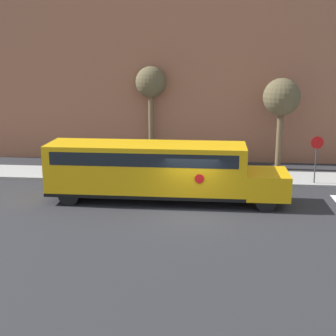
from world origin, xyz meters
TOP-DOWN VIEW (x-y plane):
  - ground_plane at (0.00, 0.00)m, footprint 60.00×60.00m
  - sidewalk_strip at (0.00, 6.50)m, footprint 44.00×3.00m
  - building_backdrop at (0.00, 13.00)m, footprint 32.00×4.00m
  - school_bus at (-1.89, 1.70)m, footprint 11.83×2.57m
  - stop_sign at (6.68, 5.42)m, footprint 0.70×0.10m
  - tree_near_sidewalk at (-3.24, 10.45)m, footprint 2.04×2.04m
  - tree_far_sidewalk at (5.14, 9.19)m, footprint 2.33×2.33m

SIDE VIEW (x-z plane):
  - ground_plane at x=0.00m, z-range 0.00..0.00m
  - sidewalk_strip at x=0.00m, z-range 0.00..0.15m
  - school_bus at x=-1.89m, z-range 0.23..3.15m
  - stop_sign at x=6.68m, z-range 0.45..3.26m
  - tree_far_sidewalk at x=5.14m, z-range 1.62..7.41m
  - tree_near_sidewalk at x=-3.24m, z-range 1.99..8.45m
  - building_backdrop at x=0.00m, z-range 0.00..13.61m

